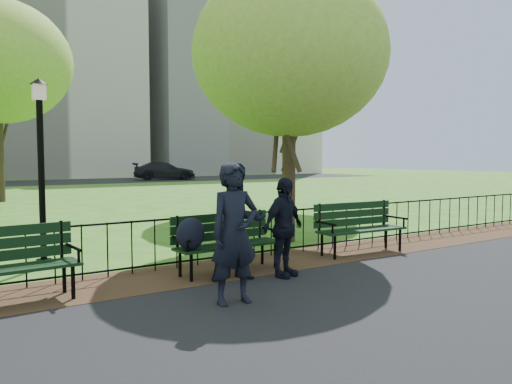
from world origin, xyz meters
TOP-DOWN VIEW (x-y plane):
  - ground at (0.00, 0.00)m, footprint 120.00×120.00m
  - asphalt_path at (0.00, -3.40)m, footprint 60.00×9.20m
  - dirt_strip at (0.00, 1.50)m, footprint 60.00×1.60m
  - iron_fence at (0.00, 2.00)m, footprint 24.06×0.06m
  - apartment_east at (26.00, 48.00)m, footprint 20.00×15.00m
  - park_bench_main at (-0.38, 1.21)m, footprint 1.97×0.66m
  - park_bench_right_a at (3.05, 1.30)m, footprint 1.99×0.71m
  - lamppost at (-2.50, 3.42)m, footprint 0.30×0.30m
  - tree_near_e at (2.74, 3.20)m, footprint 4.41×4.41m
  - tree_mid_e at (6.88, 8.86)m, footprint 5.77×5.77m
  - person_left at (-0.83, -0.33)m, footprint 0.70×0.48m
  - person_mid at (-0.15, 0.69)m, footprint 0.96×0.63m
  - person_right at (0.59, 0.50)m, footprint 1.01×0.65m
  - sedan_dark at (12.67, 33.93)m, footprint 5.59×3.41m

SIDE VIEW (x-z plane):
  - ground at x=0.00m, z-range 0.00..0.00m
  - asphalt_path at x=0.00m, z-range 0.00..0.01m
  - dirt_strip at x=0.00m, z-range 0.01..0.02m
  - iron_fence at x=0.00m, z-range 0.00..1.00m
  - park_bench_right_a at x=3.05m, z-range 0.08..1.19m
  - park_bench_main at x=-0.38m, z-range 0.14..1.22m
  - sedan_dark at x=12.67m, z-range 0.01..1.53m
  - person_right at x=0.59m, z-range 0.01..1.62m
  - person_mid at x=-0.15m, z-range 0.01..1.84m
  - person_left at x=-0.83m, z-range 0.01..1.87m
  - lamppost at x=-2.50m, z-range 0.15..3.45m
  - tree_near_e at x=2.74m, z-range 1.19..7.33m
  - tree_mid_e at x=6.88m, z-range 1.56..9.60m
  - apartment_east at x=26.00m, z-range 0.00..24.00m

